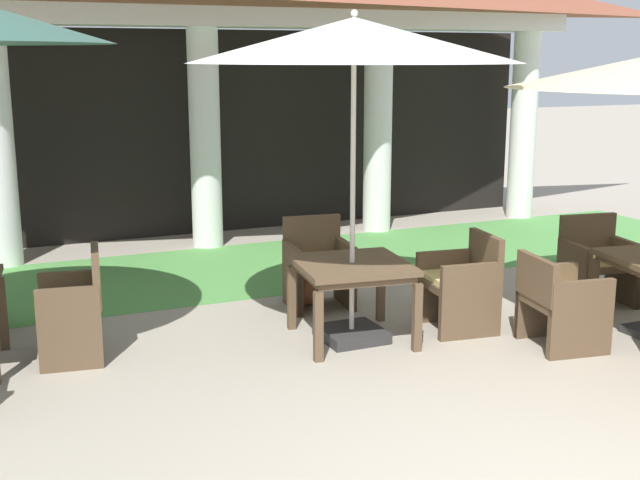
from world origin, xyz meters
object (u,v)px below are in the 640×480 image
(patio_chair_far_back_west, at_px, (560,302))
(patio_umbrella_mid_right, at_px, (354,44))
(patio_table_mid_right, at_px, (352,273))
(patio_chair_mid_right_north, at_px, (318,266))
(terracotta_urn, at_px, (305,286))
(patio_chair_far_back_north, at_px, (597,263))
(patio_chair_near_foreground_east, at_px, (74,308))
(patio_chair_mid_right_east, at_px, (461,284))

(patio_chair_far_back_west, bearing_deg, patio_umbrella_mid_right, -110.69)
(patio_table_mid_right, relative_size, patio_chair_mid_right_north, 1.20)
(patio_chair_mid_right_north, relative_size, patio_chair_far_back_west, 1.09)
(patio_umbrella_mid_right, relative_size, terracotta_urn, 6.03)
(patio_chair_mid_right_north, xyz_separation_m, patio_chair_far_back_west, (1.40, -1.91, -0.02))
(patio_chair_far_back_north, xyz_separation_m, terracotta_urn, (-2.69, 1.13, -0.22))
(patio_chair_near_foreground_east, height_order, patio_chair_mid_right_north, patio_chair_near_foreground_east)
(terracotta_urn, bearing_deg, patio_chair_far_back_north, -22.71)
(patio_chair_mid_right_north, height_order, patio_chair_far_back_west, patio_chair_mid_right_north)
(patio_chair_far_back_west, distance_m, terracotta_urn, 2.50)
(patio_umbrella_mid_right, height_order, patio_chair_mid_right_north, patio_umbrella_mid_right)
(patio_umbrella_mid_right, xyz_separation_m, patio_chair_mid_right_east, (1.04, -0.13, -2.12))
(patio_chair_mid_right_north, height_order, patio_chair_far_back_north, same)
(patio_chair_near_foreground_east, relative_size, patio_umbrella_mid_right, 0.33)
(patio_chair_near_foreground_east, height_order, terracotta_urn, patio_chair_near_foreground_east)
(patio_chair_mid_right_east, xyz_separation_m, patio_chair_far_back_north, (1.68, 0.12, -0.00))
(patio_chair_mid_right_east, height_order, terracotta_urn, patio_chair_mid_right_east)
(patio_chair_near_foreground_east, xyz_separation_m, patio_table_mid_right, (2.27, -0.49, 0.18))
(patio_chair_mid_right_north, bearing_deg, patio_chair_far_back_north, 165.23)
(patio_chair_far_back_north, distance_m, patio_chair_far_back_west, 1.46)
(patio_chair_near_foreground_east, distance_m, patio_chair_far_back_north, 5.01)
(patio_table_mid_right, distance_m, patio_chair_mid_right_north, 1.07)
(patio_chair_mid_right_east, relative_size, terracotta_urn, 1.88)
(patio_chair_near_foreground_east, bearing_deg, patio_chair_far_back_west, -101.39)
(patio_chair_mid_right_north, distance_m, terracotta_urn, 0.25)
(patio_chair_mid_right_east, relative_size, patio_chair_far_back_west, 1.09)
(patio_umbrella_mid_right, xyz_separation_m, patio_chair_far_back_north, (2.72, -0.01, -2.12))
(patio_chair_mid_right_east, bearing_deg, patio_chair_mid_right_north, 44.95)
(patio_chair_far_back_west, height_order, terracotta_urn, patio_chair_far_back_west)
(patio_table_mid_right, distance_m, patio_chair_mid_right_east, 1.06)
(patio_chair_near_foreground_east, height_order, patio_chair_mid_right_east, patio_chair_near_foreground_east)
(patio_chair_mid_right_east, bearing_deg, patio_umbrella_mid_right, 90.00)
(patio_umbrella_mid_right, bearing_deg, patio_chair_mid_right_east, -7.39)
(patio_chair_mid_right_east, distance_m, patio_chair_far_back_north, 1.68)
(patio_umbrella_mid_right, distance_m, terracotta_urn, 2.59)
(patio_chair_near_foreground_east, height_order, patio_chair_far_back_west, patio_chair_near_foreground_east)
(patio_chair_near_foreground_east, distance_m, patio_chair_mid_right_east, 3.37)
(patio_table_mid_right, bearing_deg, patio_chair_far_back_west, -29.70)
(patio_chair_near_foreground_east, xyz_separation_m, patio_umbrella_mid_right, (2.27, -0.49, 2.10))
(patio_chair_near_foreground_east, bearing_deg, patio_table_mid_right, -93.85)
(patio_chair_far_back_north, relative_size, terracotta_urn, 1.88)
(patio_umbrella_mid_right, height_order, patio_chair_far_back_north, patio_umbrella_mid_right)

